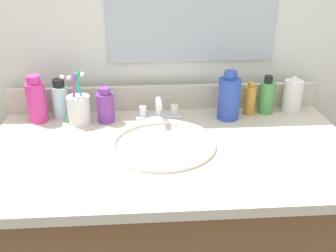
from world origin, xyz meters
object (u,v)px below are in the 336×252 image
(bottle_lotion_white, at_px, (293,95))
(cup_white_ceramic, at_px, (79,109))
(faucet, at_px, (159,112))
(bottle_shampoo_blue, at_px, (229,97))
(bottle_toner_green, at_px, (267,97))
(bottle_cream_purple, at_px, (106,106))
(bottle_oil_amber, at_px, (250,100))
(bottle_soap_pink, at_px, (37,101))
(bottle_gel_clear, at_px, (60,100))

(bottle_lotion_white, distance_m, cup_white_ceramic, 0.76)
(faucet, relative_size, bottle_shampoo_blue, 0.93)
(faucet, distance_m, bottle_toner_green, 0.39)
(bottle_cream_purple, relative_size, bottle_oil_amber, 1.02)
(bottle_soap_pink, xyz_separation_m, bottle_oil_amber, (0.74, 0.01, -0.02))
(bottle_cream_purple, xyz_separation_m, bottle_oil_amber, (0.51, 0.03, -0.00))
(bottle_soap_pink, height_order, bottle_toner_green, bottle_soap_pink)
(bottle_soap_pink, xyz_separation_m, bottle_cream_purple, (0.23, -0.02, -0.02))
(faucet, relative_size, bottle_toner_green, 1.16)
(bottle_soap_pink, bearing_deg, bottle_toner_green, 1.34)
(bottle_soap_pink, xyz_separation_m, cup_white_ceramic, (0.14, -0.03, -0.02))
(faucet, distance_m, bottle_soap_pink, 0.42)
(faucet, distance_m, bottle_shampoo_blue, 0.25)
(bottle_soap_pink, bearing_deg, bottle_cream_purple, -5.15)
(bottle_cream_purple, bearing_deg, bottle_lotion_white, 3.79)
(faucet, relative_size, bottle_cream_purple, 1.31)
(faucet, bearing_deg, bottle_cream_purple, -177.70)
(faucet, distance_m, bottle_oil_amber, 0.33)
(bottle_lotion_white, xyz_separation_m, cup_white_ceramic, (-0.76, -0.05, -0.01))
(faucet, bearing_deg, cup_white_ceramic, -176.96)
(bottle_oil_amber, relative_size, cup_white_ceramic, 0.64)
(bottle_shampoo_blue, height_order, bottle_soap_pink, bottle_shampoo_blue)
(bottle_gel_clear, xyz_separation_m, bottle_toner_green, (0.73, -0.01, -0.00))
(bottle_lotion_white, xyz_separation_m, bottle_cream_purple, (-0.67, -0.04, -0.01))
(bottle_shampoo_blue, distance_m, cup_white_ceramic, 0.51)
(bottle_lotion_white, xyz_separation_m, bottle_soap_pink, (-0.90, -0.02, 0.01))
(bottle_oil_amber, bearing_deg, bottle_toner_green, 7.66)
(bottle_shampoo_blue, xyz_separation_m, bottle_oil_amber, (0.08, 0.03, -0.02))
(faucet, relative_size, bottle_soap_pink, 0.99)
(bottle_soap_pink, bearing_deg, bottle_oil_amber, 0.81)
(bottle_gel_clear, relative_size, cup_white_ceramic, 0.75)
(bottle_soap_pink, bearing_deg, bottle_gel_clear, 19.42)
(cup_white_ceramic, bearing_deg, bottle_oil_amber, 3.69)
(bottle_gel_clear, height_order, bottle_toner_green, bottle_gel_clear)
(bottle_gel_clear, relative_size, bottle_shampoo_blue, 0.82)
(bottle_cream_purple, bearing_deg, bottle_gel_clear, 163.48)
(faucet, distance_m, bottle_gel_clear, 0.34)
(faucet, height_order, bottle_oil_amber, bottle_oil_amber)
(bottle_cream_purple, height_order, cup_white_ceramic, cup_white_ceramic)
(bottle_lotion_white, xyz_separation_m, bottle_shampoo_blue, (-0.24, -0.05, 0.01))
(bottle_gel_clear, xyz_separation_m, bottle_lotion_white, (0.83, -0.00, -0.00))
(bottle_gel_clear, distance_m, bottle_shampoo_blue, 0.58)
(bottle_shampoo_blue, xyz_separation_m, bottle_cream_purple, (-0.42, 0.00, -0.02))
(bottle_shampoo_blue, xyz_separation_m, bottle_soap_pink, (-0.66, 0.02, -0.00))
(bottle_gel_clear, bearing_deg, bottle_shampoo_blue, -4.80)
(bottle_shampoo_blue, bearing_deg, bottle_cream_purple, 179.75)
(bottle_gel_clear, relative_size, bottle_cream_purple, 1.15)
(cup_white_ceramic, bearing_deg, bottle_soap_pink, 168.96)
(bottle_oil_amber, bearing_deg, faucet, -175.76)
(bottle_toner_green, bearing_deg, bottle_gel_clear, 179.43)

